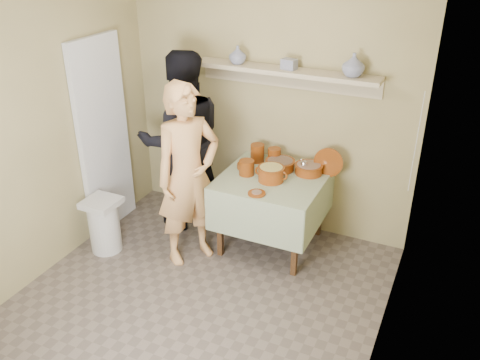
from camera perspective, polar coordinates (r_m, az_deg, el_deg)
The scene contains 22 objects.
ground at distance 4.41m, azimuth -6.09°, elevation -14.78°, with size 3.50×3.50×0.00m, color #61554C.
tile_panel at distance 5.31m, azimuth -15.05°, elevation 4.66°, with size 0.06×0.70×2.00m, color silver.
plate_stack_a at distance 5.13m, azimuth 1.96°, elevation 3.05°, with size 0.14×0.14×0.19m, color #662A0B.
plate_stack_b at distance 5.11m, azimuth 3.87°, elevation 2.72°, with size 0.13×0.13×0.16m, color #662A0B.
bowl_stack at distance 4.86m, azimuth 0.75°, elevation 1.40°, with size 0.15×0.15×0.15m, color #662A0B.
empty_bowl at distance 5.01m, azimuth 0.61°, elevation 1.58°, with size 0.17×0.17×0.05m, color #662A0B.
propped_lid at distance 4.93m, azimuth 9.88°, elevation 1.95°, with size 0.29×0.29×0.02m, color #662A0B.
vase_right at distance 4.64m, azimuth 12.63°, elevation 12.50°, with size 0.20×0.20×0.21m, color navy.
vase_left at distance 4.98m, azimuth -0.27°, elevation 13.88°, with size 0.17×0.17×0.17m, color navy.
ceramic_box at distance 4.81m, azimuth 5.53°, elevation 12.82°, with size 0.13×0.10×0.10m, color navy.
person_cook at distance 4.64m, azimuth -5.82°, elevation 0.50°, with size 0.64×0.42×1.75m, color tan.
person_helper at distance 5.23m, azimuth -6.44°, elevation 4.31°, with size 0.91×0.71×1.87m, color black.
room_shell at distance 3.56m, azimuth -7.33°, elevation 5.04°, with size 3.04×3.54×2.62m.
serving_table at distance 4.91m, azimuth 3.67°, elevation -0.91°, with size 0.97×0.97×0.76m.
cazuela_meat_a at distance 4.99m, azimuth 4.52°, elevation 1.81°, with size 0.30×0.30×0.10m.
cazuela_meat_b at distance 4.93m, azimuth 7.72°, elevation 1.33°, with size 0.28×0.28×0.10m.
ladle at distance 4.89m, azimuth 7.20°, elevation 1.80°, with size 0.08×0.26×0.19m.
cazuela_rice at distance 4.75m, azimuth 3.51°, elevation 0.84°, with size 0.33×0.25×0.14m.
front_plate at distance 4.53m, azimuth 1.89°, elevation -1.49°, with size 0.16×0.16×0.03m.
wall_shelf at distance 4.88m, azimuth 5.12°, elevation 11.88°, with size 1.80×0.25×0.21m.
trash_bin at distance 5.17m, azimuth -15.00°, elevation -4.87°, with size 0.32×0.32×0.56m.
electrical_cord at distance 4.59m, azimuth 19.18°, elevation 3.94°, with size 0.01×0.05×0.90m.
Camera 1 is at (1.80, -2.79, 2.91)m, focal length 38.00 mm.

